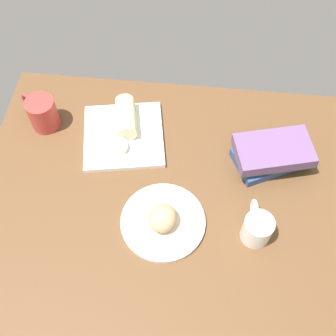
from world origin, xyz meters
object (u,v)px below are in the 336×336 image
(round_plate, at_px, (163,222))
(second_mug, at_px, (42,112))
(scone_pastry, at_px, (163,218))
(book_stack, at_px, (272,154))
(square_plate, at_px, (124,136))
(coffee_mug, at_px, (257,228))
(breakfast_wrap, at_px, (126,117))
(sauce_cup, at_px, (119,146))

(round_plate, distance_m, second_mug, 0.50)
(scone_pastry, bearing_deg, book_stack, 38.92)
(round_plate, relative_size, square_plate, 0.96)
(scone_pastry, distance_m, coffee_mug, 0.25)
(coffee_mug, bearing_deg, square_plate, 145.09)
(square_plate, bearing_deg, coffee_mug, -34.91)
(breakfast_wrap, relative_size, coffee_mug, 1.09)
(round_plate, bearing_deg, scone_pastry, -90.38)
(round_plate, relative_size, scone_pastry, 2.79)
(round_plate, height_order, book_stack, book_stack)
(round_plate, xyz_separation_m, sauce_cup, (-0.16, 0.22, 0.02))
(square_plate, distance_m, second_mug, 0.26)
(square_plate, bearing_deg, sauce_cup, -94.73)
(breakfast_wrap, bearing_deg, square_plate, 73.44)
(coffee_mug, height_order, second_mug, second_mug)
(sauce_cup, xyz_separation_m, breakfast_wrap, (0.01, 0.10, 0.02))
(scone_pastry, xyz_separation_m, book_stack, (0.29, 0.23, 0.00))
(scone_pastry, height_order, book_stack, book_stack)
(scone_pastry, relative_size, second_mug, 0.65)
(round_plate, bearing_deg, sauce_cup, 125.69)
(breakfast_wrap, distance_m, second_mug, 0.25)
(square_plate, bearing_deg, breakfast_wrap, 85.27)
(second_mug, bearing_deg, square_plate, -6.57)
(round_plate, xyz_separation_m, scone_pastry, (-0.00, -0.01, 0.04))
(book_stack, bearing_deg, sauce_cup, -178.71)
(round_plate, height_order, breakfast_wrap, breakfast_wrap)
(sauce_cup, distance_m, second_mug, 0.26)
(scone_pastry, xyz_separation_m, second_mug, (-0.40, 0.30, 0.01))
(sauce_cup, height_order, coffee_mug, coffee_mug)
(breakfast_wrap, xyz_separation_m, coffee_mug, (0.39, -0.32, -0.00))
(scone_pastry, bearing_deg, round_plate, 89.62)
(round_plate, distance_m, breakfast_wrap, 0.35)
(sauce_cup, xyz_separation_m, book_stack, (0.44, 0.01, 0.02))
(square_plate, relative_size, coffee_mug, 1.94)
(scone_pastry, xyz_separation_m, square_plate, (-0.15, 0.28, -0.04))
(sauce_cup, height_order, breakfast_wrap, breakfast_wrap)
(sauce_cup, height_order, book_stack, book_stack)
(sauce_cup, bearing_deg, breakfast_wrap, 85.27)
(breakfast_wrap, bearing_deg, scone_pastry, 102.99)
(round_plate, height_order, sauce_cup, sauce_cup)
(square_plate, distance_m, sauce_cup, 0.06)
(round_plate, xyz_separation_m, coffee_mug, (0.25, -0.01, 0.04))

